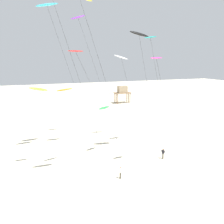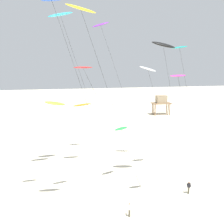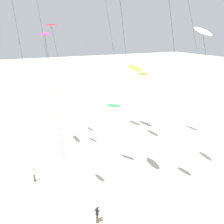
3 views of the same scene
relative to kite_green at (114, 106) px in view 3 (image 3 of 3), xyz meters
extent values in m
plane|color=beige|center=(-2.37, -10.42, -7.61)|extent=(260.00, 260.00, 0.00)
cylinder|color=#262626|center=(-2.29, -8.68, 3.21)|extent=(7.31, 0.71, 21.64)
cylinder|color=#262626|center=(-4.96, -5.74, 3.83)|extent=(7.26, 0.70, 22.89)
ellipsoid|color=green|center=(-0.03, 0.00, 0.08)|extent=(2.21, 1.40, 0.50)
cylinder|color=#262626|center=(1.61, 0.15, -3.81)|extent=(3.31, 0.33, 7.62)
ellipsoid|color=white|center=(5.70, 6.41, 7.97)|extent=(2.79, 0.94, 1.17)
cylinder|color=#262626|center=(8.09, 6.63, 0.14)|extent=(4.82, 0.47, 15.50)
cylinder|color=#262626|center=(10.49, 0.42, 1.71)|extent=(4.79, 0.47, 18.64)
cylinder|color=#262626|center=(-4.17, 2.45, 3.74)|extent=(7.26, 0.70, 22.71)
cylinder|color=#262626|center=(2.54, 9.83, 3.62)|extent=(7.99, 0.77, 22.48)
ellipsoid|color=#8CD833|center=(-9.13, 8.23, 2.54)|extent=(3.41, 1.64, 1.19)
cylinder|color=#262626|center=(-6.91, 8.44, -2.59)|extent=(4.47, 0.44, 10.05)
ellipsoid|color=#D8339E|center=(4.34, -7.99, 7.81)|extent=(1.99, 0.81, 0.28)
cylinder|color=#262626|center=(6.50, -7.79, 0.06)|extent=(4.34, 0.43, 15.35)
cylinder|color=#262626|center=(7.01, -1.85, 1.77)|extent=(4.26, 0.42, 18.76)
ellipsoid|color=red|center=(-5.54, -5.01, 8.64)|extent=(2.28, 1.10, 0.21)
cylinder|color=#262626|center=(-1.71, -4.65, 0.48)|extent=(7.69, 0.74, 16.19)
ellipsoid|color=orange|center=(-4.90, 6.87, 2.39)|extent=(2.93, 0.99, 0.71)
cylinder|color=#262626|center=(-3.83, 6.97, -2.67)|extent=(2.18, 0.23, 9.89)
cylinder|color=#4C4738|center=(7.73, -5.47, -7.17)|extent=(0.22, 0.22, 0.88)
cube|color=black|center=(7.73, -5.47, -6.44)|extent=(0.37, 0.26, 0.58)
sphere|color=#9E7051|center=(7.73, -5.47, -6.04)|extent=(0.20, 0.20, 0.20)
cylinder|color=black|center=(7.94, -5.51, -6.39)|extent=(0.19, 0.51, 0.39)
cylinder|color=black|center=(7.51, -5.42, -6.39)|extent=(0.19, 0.51, 0.39)
cylinder|color=#4C4738|center=(-1.07, -9.04, -7.17)|extent=(0.22, 0.22, 0.88)
cube|color=white|center=(-1.07, -9.04, -6.44)|extent=(0.28, 0.38, 0.58)
sphere|color=#9E7051|center=(-1.07, -9.04, -6.04)|extent=(0.20, 0.20, 0.20)
cylinder|color=white|center=(-1.01, -9.25, -6.39)|extent=(0.51, 0.21, 0.39)
cylinder|color=white|center=(-1.12, -8.83, -6.39)|extent=(0.51, 0.21, 0.39)
camera|label=1|loc=(-13.05, -36.26, 7.71)|focal=39.73mm
camera|label=2|loc=(-7.86, -34.93, 9.63)|focal=42.80mm
camera|label=3|loc=(24.61, -12.47, 8.09)|focal=41.63mm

